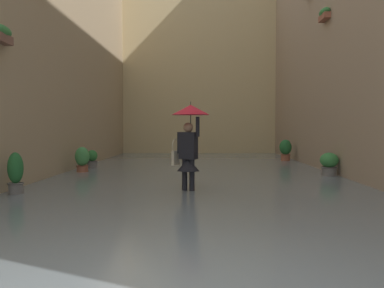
% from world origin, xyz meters
% --- Properties ---
extents(ground_plane, '(60.00, 60.00, 0.00)m').
position_xyz_m(ground_plane, '(0.00, -9.53, 0.00)').
color(ground_plane, slate).
extents(flood_water, '(9.05, 25.06, 0.10)m').
position_xyz_m(flood_water, '(0.00, -9.53, 0.05)').
color(flood_water, slate).
rests_on(flood_water, ground_plane).
extents(building_facade_right, '(2.04, 23.06, 9.70)m').
position_xyz_m(building_facade_right, '(5.02, -9.52, 4.85)').
color(building_facade_right, tan).
rests_on(building_facade_right, ground_plane).
extents(building_facade_far, '(11.85, 1.80, 9.00)m').
position_xyz_m(building_facade_far, '(0.00, -19.96, 4.50)').
color(building_facade_far, tan).
rests_on(building_facade_far, ground_plane).
extents(person_wading, '(0.85, 0.84, 2.08)m').
position_xyz_m(person_wading, '(0.14, -5.82, 1.35)').
color(person_wading, '#2D2319').
rests_on(person_wading, ground_plane).
extents(potted_plant_far_right, '(0.33, 0.33, 0.98)m').
position_xyz_m(potted_plant_far_right, '(3.80, -5.30, 0.51)').
color(potted_plant_far_right, '#66605B').
rests_on(potted_plant_far_right, ground_plane).
extents(potted_plant_mid_right, '(0.45, 0.45, 0.89)m').
position_xyz_m(potted_plant_mid_right, '(3.63, -9.62, 0.48)').
color(potted_plant_mid_right, '#9E563D').
rests_on(potted_plant_mid_right, ground_plane).
extents(potted_plant_mid_left, '(0.51, 0.51, 0.99)m').
position_xyz_m(potted_plant_mid_left, '(-3.68, -14.13, 0.55)').
color(potted_plant_mid_left, '#9E563D').
rests_on(potted_plant_mid_left, ground_plane).
extents(potted_plant_near_right, '(0.37, 0.37, 0.72)m').
position_xyz_m(potted_plant_near_right, '(3.68, -10.99, 0.38)').
color(potted_plant_near_right, '#66605B').
rests_on(potted_plant_near_right, ground_plane).
extents(potted_plant_near_left, '(0.53, 0.53, 0.78)m').
position_xyz_m(potted_plant_near_left, '(-3.84, -8.72, 0.42)').
color(potted_plant_near_left, '#66605B').
rests_on(potted_plant_near_left, ground_plane).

